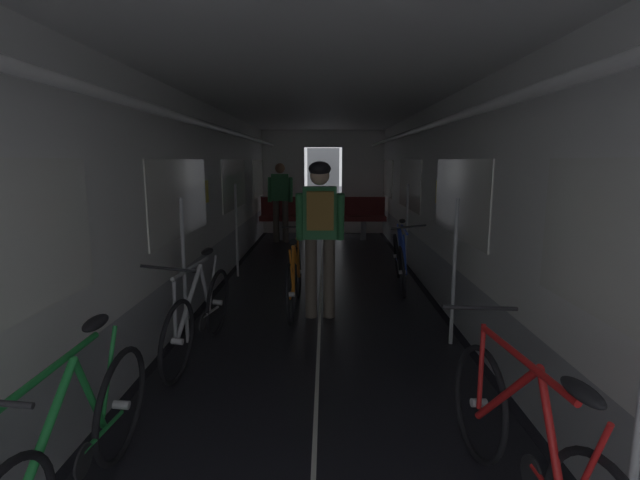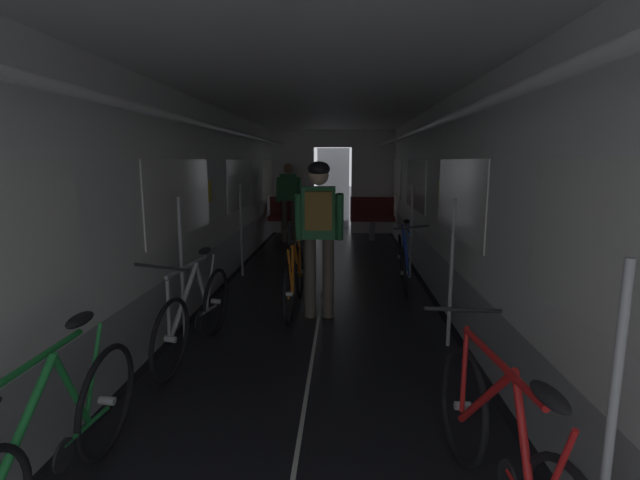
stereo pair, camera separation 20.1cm
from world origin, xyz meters
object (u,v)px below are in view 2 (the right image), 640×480
at_px(bench_seat_far_left, 291,214).
at_px(bicycle_green, 54,444).
at_px(bicycle_silver, 196,312).
at_px(person_cyclist_aisle, 319,223).
at_px(bicycle_red, 502,454).
at_px(bicycle_blue, 403,260).
at_px(person_standing_near_bench, 289,197).
at_px(bench_seat_far_right, 372,214).
at_px(bicycle_orange_in_aisle, 294,278).

relative_size(bench_seat_far_left, bicycle_green, 0.58).
height_order(bicycle_silver, person_cyclist_aisle, person_cyclist_aisle).
relative_size(bicycle_silver, person_cyclist_aisle, 0.98).
height_order(bicycle_red, bicycle_green, bicycle_green).
relative_size(bicycle_green, bicycle_blue, 1.00).
bearing_deg(bicycle_silver, person_standing_near_bench, 88.43).
relative_size(bench_seat_far_left, bench_seat_far_right, 1.00).
bearing_deg(person_standing_near_bench, person_cyclist_aisle, -79.46).
relative_size(bicycle_blue, person_cyclist_aisle, 0.98).
bearing_deg(bicycle_blue, bench_seat_far_left, 116.89).
xyz_separation_m(bench_seat_far_right, person_standing_near_bench, (-1.80, -0.38, 0.41)).
relative_size(bench_seat_far_right, bicycle_green, 0.58).
height_order(bicycle_red, bicycle_silver, bicycle_silver).
xyz_separation_m(bicycle_red, bicycle_green, (-2.14, -0.03, -0.00)).
xyz_separation_m(bench_seat_far_left, bicycle_green, (-0.22, -8.24, -0.19)).
bearing_deg(bicycle_orange_in_aisle, bicycle_blue, 36.87).
distance_m(bicycle_red, person_cyclist_aisle, 3.21).
bearing_deg(bicycle_green, bicycle_orange_in_aisle, 75.86).
distance_m(bicycle_orange_in_aisle, person_standing_near_bench, 4.67).
height_order(bicycle_red, person_standing_near_bench, person_standing_near_bench).
bearing_deg(bicycle_green, bench_seat_far_right, 76.23).
xyz_separation_m(bicycle_green, bicycle_silver, (0.06, 1.98, 0.00)).
relative_size(bicycle_green, bicycle_silver, 1.00).
bearing_deg(person_standing_near_bench, bicycle_green, -91.62).
distance_m(bench_seat_far_left, bicycle_orange_in_aisle, 5.01).
height_order(bench_seat_far_right, person_standing_near_bench, person_standing_near_bench).
distance_m(bench_seat_far_right, bicycle_orange_in_aisle, 5.12).
distance_m(bicycle_silver, person_cyclist_aisle, 1.63).
bearing_deg(bicycle_green, bicycle_blue, 62.82).
xyz_separation_m(bicycle_red, bicycle_blue, (0.07, 4.28, -0.00)).
relative_size(bench_seat_far_left, bicycle_orange_in_aisle, 0.58).
bearing_deg(bicycle_orange_in_aisle, bench_seat_far_right, 76.47).
height_order(bicycle_red, bicycle_blue, bicycle_blue).
relative_size(bench_seat_far_left, bicycle_blue, 0.58).
distance_m(bicycle_blue, person_cyclist_aisle, 1.83).
xyz_separation_m(person_cyclist_aisle, bicycle_orange_in_aisle, (-0.30, 0.27, -0.69)).
distance_m(bicycle_silver, person_standing_near_bench, 5.92).
height_order(bench_seat_far_left, person_standing_near_bench, person_standing_near_bench).
height_order(bench_seat_far_right, bicycle_silver, bench_seat_far_right).
bearing_deg(bench_seat_far_left, bench_seat_far_right, 0.00).
bearing_deg(person_cyclist_aisle, bicycle_green, -110.58).
bearing_deg(person_cyclist_aisle, bicycle_red, -71.14).
distance_m(bench_seat_far_left, bicycle_silver, 6.27).
bearing_deg(bicycle_red, person_cyclist_aisle, 108.86).
relative_size(bench_seat_far_right, person_standing_near_bench, 0.58).
distance_m(bench_seat_far_left, bicycle_blue, 4.41).
bearing_deg(person_cyclist_aisle, bicycle_orange_in_aisle, 138.93).
bearing_deg(bench_seat_far_left, person_standing_near_bench, -89.59).
distance_m(bicycle_red, bicycle_orange_in_aisle, 3.49).
relative_size(bench_seat_far_right, person_cyclist_aisle, 0.57).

